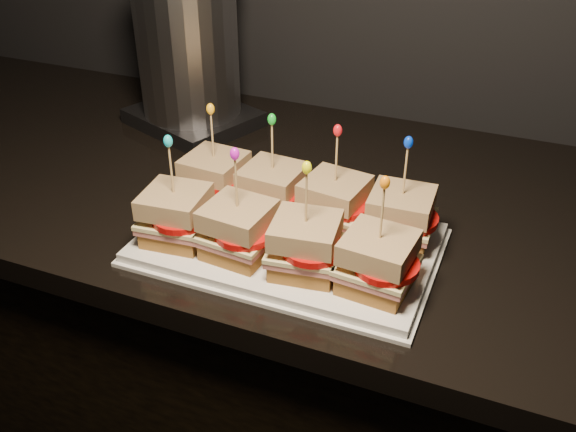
% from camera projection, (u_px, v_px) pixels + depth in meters
% --- Properties ---
extents(cabinet, '(2.18, 0.65, 0.87)m').
position_uv_depth(cabinet, '(324.00, 398.00, 1.28)').
color(cabinet, black).
rests_on(cabinet, ground).
extents(granite_slab, '(2.22, 0.69, 0.04)m').
position_uv_depth(granite_slab, '(332.00, 203.00, 1.04)').
color(granite_slab, black).
rests_on(granite_slab, cabinet).
extents(platter, '(0.40, 0.25, 0.02)m').
position_uv_depth(platter, '(288.00, 244.00, 0.89)').
color(platter, white).
rests_on(platter, granite_slab).
extents(platter_rim, '(0.41, 0.26, 0.01)m').
position_uv_depth(platter_rim, '(288.00, 247.00, 0.90)').
color(platter_rim, white).
rests_on(platter_rim, granite_slab).
extents(sandwich_0_bread_bot, '(0.09, 0.09, 0.02)m').
position_uv_depth(sandwich_0_bread_bot, '(216.00, 193.00, 0.97)').
color(sandwich_0_bread_bot, brown).
rests_on(sandwich_0_bread_bot, platter).
extents(sandwich_0_ham, '(0.09, 0.09, 0.01)m').
position_uv_depth(sandwich_0_ham, '(216.00, 185.00, 0.97)').
color(sandwich_0_ham, '#C06C62').
rests_on(sandwich_0_ham, sandwich_0_bread_bot).
extents(sandwich_0_cheese, '(0.10, 0.09, 0.01)m').
position_uv_depth(sandwich_0_cheese, '(215.00, 180.00, 0.96)').
color(sandwich_0_cheese, '#EFE297').
rests_on(sandwich_0_cheese, sandwich_0_ham).
extents(sandwich_0_tomato, '(0.08, 0.08, 0.01)m').
position_uv_depth(sandwich_0_tomato, '(220.00, 179.00, 0.95)').
color(sandwich_0_tomato, red).
rests_on(sandwich_0_tomato, sandwich_0_cheese).
extents(sandwich_0_bread_top, '(0.09, 0.09, 0.03)m').
position_uv_depth(sandwich_0_bread_top, '(214.00, 165.00, 0.95)').
color(sandwich_0_bread_top, '#5E3314').
rests_on(sandwich_0_bread_top, sandwich_0_tomato).
extents(sandwich_0_pick, '(0.00, 0.00, 0.09)m').
position_uv_depth(sandwich_0_pick, '(212.00, 138.00, 0.92)').
color(sandwich_0_pick, tan).
rests_on(sandwich_0_pick, sandwich_0_bread_top).
extents(sandwich_0_frill, '(0.01, 0.01, 0.02)m').
position_uv_depth(sandwich_0_frill, '(210.00, 109.00, 0.90)').
color(sandwich_0_frill, '#F7A812').
rests_on(sandwich_0_frill, sandwich_0_pick).
extents(sandwich_1_bread_bot, '(0.09, 0.09, 0.02)m').
position_uv_depth(sandwich_1_bread_bot, '(273.00, 205.00, 0.94)').
color(sandwich_1_bread_bot, brown).
rests_on(sandwich_1_bread_bot, platter).
extents(sandwich_1_ham, '(0.09, 0.09, 0.01)m').
position_uv_depth(sandwich_1_ham, '(273.00, 197.00, 0.94)').
color(sandwich_1_ham, '#C06C62').
rests_on(sandwich_1_ham, sandwich_1_bread_bot).
extents(sandwich_1_cheese, '(0.10, 0.09, 0.01)m').
position_uv_depth(sandwich_1_cheese, '(273.00, 192.00, 0.93)').
color(sandwich_1_cheese, '#EFE297').
rests_on(sandwich_1_cheese, sandwich_1_ham).
extents(sandwich_1_tomato, '(0.08, 0.08, 0.01)m').
position_uv_depth(sandwich_1_tomato, '(279.00, 191.00, 0.92)').
color(sandwich_1_tomato, red).
rests_on(sandwich_1_tomato, sandwich_1_cheese).
extents(sandwich_1_bread_top, '(0.09, 0.09, 0.03)m').
position_uv_depth(sandwich_1_bread_top, '(273.00, 177.00, 0.92)').
color(sandwich_1_bread_top, '#5E3314').
rests_on(sandwich_1_bread_top, sandwich_1_tomato).
extents(sandwich_1_pick, '(0.00, 0.00, 0.09)m').
position_uv_depth(sandwich_1_pick, '(272.00, 149.00, 0.89)').
color(sandwich_1_pick, tan).
rests_on(sandwich_1_pick, sandwich_1_bread_top).
extents(sandwich_1_frill, '(0.01, 0.01, 0.02)m').
position_uv_depth(sandwich_1_frill, '(272.00, 119.00, 0.87)').
color(sandwich_1_frill, green).
rests_on(sandwich_1_frill, sandwich_1_pick).
extents(sandwich_2_bread_bot, '(0.09, 0.09, 0.02)m').
position_uv_depth(sandwich_2_bread_bot, '(334.00, 219.00, 0.91)').
color(sandwich_2_bread_bot, brown).
rests_on(sandwich_2_bread_bot, platter).
extents(sandwich_2_ham, '(0.10, 0.10, 0.01)m').
position_uv_depth(sandwich_2_ham, '(334.00, 210.00, 0.90)').
color(sandwich_2_ham, '#C06C62').
rests_on(sandwich_2_ham, sandwich_2_bread_bot).
extents(sandwich_2_cheese, '(0.10, 0.10, 0.01)m').
position_uv_depth(sandwich_2_cheese, '(334.00, 205.00, 0.90)').
color(sandwich_2_cheese, '#EFE297').
rests_on(sandwich_2_cheese, sandwich_2_ham).
extents(sandwich_2_tomato, '(0.08, 0.08, 0.01)m').
position_uv_depth(sandwich_2_tomato, '(341.00, 204.00, 0.89)').
color(sandwich_2_tomato, red).
rests_on(sandwich_2_tomato, sandwich_2_cheese).
extents(sandwich_2_bread_top, '(0.09, 0.09, 0.03)m').
position_uv_depth(sandwich_2_bread_top, '(335.00, 189.00, 0.89)').
color(sandwich_2_bread_top, '#5E3314').
rests_on(sandwich_2_bread_top, sandwich_2_tomato).
extents(sandwich_2_pick, '(0.00, 0.00, 0.09)m').
position_uv_depth(sandwich_2_pick, '(336.00, 161.00, 0.86)').
color(sandwich_2_pick, tan).
rests_on(sandwich_2_pick, sandwich_2_bread_top).
extents(sandwich_2_frill, '(0.01, 0.01, 0.02)m').
position_uv_depth(sandwich_2_frill, '(338.00, 130.00, 0.84)').
color(sandwich_2_frill, red).
rests_on(sandwich_2_frill, sandwich_2_pick).
extents(sandwich_3_bread_bot, '(0.08, 0.08, 0.02)m').
position_uv_depth(sandwich_3_bread_bot, '(399.00, 233.00, 0.88)').
color(sandwich_3_bread_bot, brown).
rests_on(sandwich_3_bread_bot, platter).
extents(sandwich_3_ham, '(0.09, 0.09, 0.01)m').
position_uv_depth(sandwich_3_ham, '(400.00, 223.00, 0.87)').
color(sandwich_3_ham, '#C06C62').
rests_on(sandwich_3_ham, sandwich_3_bread_bot).
extents(sandwich_3_cheese, '(0.09, 0.09, 0.01)m').
position_uv_depth(sandwich_3_cheese, '(400.00, 219.00, 0.87)').
color(sandwich_3_cheese, '#EFE297').
rests_on(sandwich_3_cheese, sandwich_3_ham).
extents(sandwich_3_tomato, '(0.08, 0.08, 0.01)m').
position_uv_depth(sandwich_3_tomato, '(408.00, 218.00, 0.86)').
color(sandwich_3_tomato, red).
rests_on(sandwich_3_tomato, sandwich_3_cheese).
extents(sandwich_3_bread_top, '(0.09, 0.09, 0.03)m').
position_uv_depth(sandwich_3_bread_top, '(402.00, 203.00, 0.86)').
color(sandwich_3_bread_top, '#5E3314').
rests_on(sandwich_3_bread_top, sandwich_3_tomato).
extents(sandwich_3_pick, '(0.00, 0.00, 0.09)m').
position_uv_depth(sandwich_3_pick, '(405.00, 174.00, 0.83)').
color(sandwich_3_pick, tan).
rests_on(sandwich_3_pick, sandwich_3_bread_top).
extents(sandwich_3_frill, '(0.01, 0.01, 0.02)m').
position_uv_depth(sandwich_3_frill, '(408.00, 142.00, 0.81)').
color(sandwich_3_frill, '#0631CE').
rests_on(sandwich_3_frill, sandwich_3_pick).
extents(sandwich_4_bread_bot, '(0.09, 0.09, 0.02)m').
position_uv_depth(sandwich_4_bread_bot, '(178.00, 231.00, 0.89)').
color(sandwich_4_bread_bot, brown).
rests_on(sandwich_4_bread_bot, platter).
extents(sandwich_4_ham, '(0.10, 0.09, 0.01)m').
position_uv_depth(sandwich_4_ham, '(177.00, 222.00, 0.88)').
color(sandwich_4_ham, '#C06C62').
rests_on(sandwich_4_ham, sandwich_4_bread_bot).
extents(sandwich_4_cheese, '(0.10, 0.10, 0.01)m').
position_uv_depth(sandwich_4_cheese, '(176.00, 218.00, 0.87)').
color(sandwich_4_cheese, '#EFE297').
rests_on(sandwich_4_cheese, sandwich_4_ham).
extents(sandwich_4_tomato, '(0.08, 0.08, 0.01)m').
position_uv_depth(sandwich_4_tomato, '(181.00, 217.00, 0.86)').
color(sandwich_4_tomato, red).
rests_on(sandwich_4_tomato, sandwich_4_cheese).
extents(sandwich_4_bread_top, '(0.09, 0.09, 0.03)m').
position_uv_depth(sandwich_4_bread_top, '(175.00, 201.00, 0.86)').
color(sandwich_4_bread_top, '#5E3314').
rests_on(sandwich_4_bread_top, sandwich_4_tomato).
extents(sandwich_4_pick, '(0.00, 0.00, 0.09)m').
position_uv_depth(sandwich_4_pick, '(171.00, 172.00, 0.84)').
color(sandwich_4_pick, tan).
rests_on(sandwich_4_pick, sandwich_4_bread_top).
extents(sandwich_4_frill, '(0.01, 0.01, 0.02)m').
position_uv_depth(sandwich_4_frill, '(168.00, 141.00, 0.81)').
color(sandwich_4_frill, '#13B8C2').
rests_on(sandwich_4_frill, sandwich_4_pick).
extents(sandwich_5_bread_bot, '(0.09, 0.09, 0.02)m').
position_uv_depth(sandwich_5_bread_bot, '(239.00, 246.00, 0.85)').
color(sandwich_5_bread_bot, brown).
rests_on(sandwich_5_bread_bot, platter).
extents(sandwich_5_ham, '(0.10, 0.09, 0.01)m').
position_uv_depth(sandwich_5_ham, '(239.00, 237.00, 0.85)').
color(sandwich_5_ham, '#C06C62').
rests_on(sandwich_5_ham, sandwich_5_bread_bot).
extents(sandwich_5_cheese, '(0.10, 0.09, 0.01)m').
position_uv_depth(sandwich_5_cheese, '(239.00, 232.00, 0.84)').
color(sandwich_5_cheese, '#EFE297').
rests_on(sandwich_5_cheese, sandwich_5_ham).
extents(sandwich_5_tomato, '(0.08, 0.08, 0.01)m').
position_uv_depth(sandwich_5_tomato, '(245.00, 232.00, 0.83)').
color(sandwich_5_tomato, red).
rests_on(sandwich_5_tomato, sandwich_5_cheese).
extents(sandwich_5_bread_top, '(0.09, 0.09, 0.03)m').
position_uv_depth(sandwich_5_bread_top, '(238.00, 215.00, 0.83)').
color(sandwich_5_bread_top, '#5E3314').
rests_on(sandwich_5_bread_top, sandwich_5_tomato).
extents(sandwich_5_pick, '(0.00, 0.00, 0.09)m').
position_uv_depth(sandwich_5_pick, '(236.00, 186.00, 0.81)').
color(sandwich_5_pick, tan).
rests_on(sandwich_5_pick, sandwich_5_bread_top).
extents(sandwich_5_frill, '(0.01, 0.01, 0.02)m').
position_uv_depth(sandwich_5_frill, '(235.00, 154.00, 0.78)').
color(sandwich_5_frill, '#CE14CD').
rests_on(sandwich_5_frill, sandwich_5_pick).
extents(sandwich_6_bread_bot, '(0.09, 0.09, 0.02)m').
position_uv_depth(sandwich_6_bread_bot, '(305.00, 262.00, 0.82)').
color(sandwich_6_bread_bot, brown).
rests_on(sandwich_6_bread_bot, platter).
extents(sandwich_6_ham, '(0.10, 0.10, 0.01)m').
position_uv_depth(sandwich_6_ham, '(305.00, 252.00, 0.82)').
color(sandwich_6_ham, '#C06C62').
rests_on(sandwich_6_ham, sandwich_6_bread_bot).
extents(sandwich_6_cheese, '(0.10, 0.10, 0.01)m').
position_uv_depth(sandwich_6_cheese, '(305.00, 248.00, 0.81)').
color(sandwich_6_cheese, '#EFE297').
rests_on(sandwich_6_cheese, sandwich_6_ham).
extents(sandwich_6_tomato, '(0.08, 0.08, 0.01)m').
position_uv_depth(sandwich_6_tomato, '(313.00, 248.00, 0.80)').
color(sandwich_6_tomato, red).
rests_on(sandwich_6_tomato, sandwich_6_cheese).
extents(sandwich_6_bread_top, '(0.09, 0.09, 0.03)m').
position_uv_depth(sandwich_6_bread_top, '(306.00, 231.00, 0.80)').
color(sandwich_6_bread_top, '#5E3314').
rests_on(sandwich_6_bread_top, sandwich_6_tomato).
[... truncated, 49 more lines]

